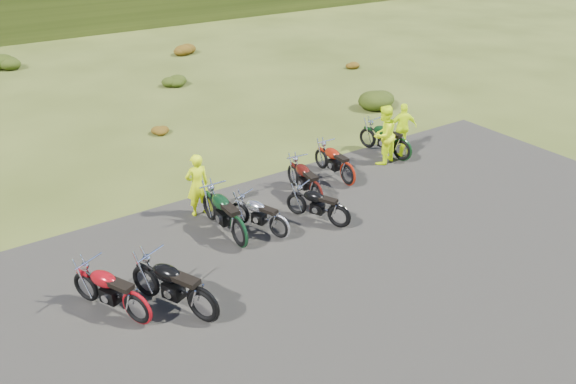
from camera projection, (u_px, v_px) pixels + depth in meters
ground at (318, 245)px, 13.88m from camera, size 300.00×300.00×0.00m
gravel_pad at (372, 286)px, 12.41m from camera, size 20.00×12.00×0.04m
shrub_3 at (6, 60)px, 28.18m from camera, size 1.56×1.56×0.92m
shrub_4 at (158, 128)px, 20.36m from camera, size 0.77×0.77×0.45m
shrub_5 at (173, 80)px, 25.66m from camera, size 1.03×1.03×0.61m
shrub_6 at (183, 47)px, 30.97m from camera, size 1.30×1.30×0.77m
shrub_7 at (378, 96)px, 23.00m from camera, size 1.56×1.56×0.92m
shrub_8 at (350, 64)px, 28.45m from camera, size 0.77×0.77×0.45m
motorcycle_0 at (205, 322)px, 11.35m from camera, size 1.68×2.43×1.21m
motorcycle_1 at (140, 324)px, 11.29m from camera, size 1.59×2.24×1.13m
motorcycle_2 at (240, 247)px, 13.80m from camera, size 0.77×2.31×1.21m
motorcycle_3 at (279, 239)px, 14.13m from camera, size 1.26×1.98×0.99m
motorcycle_4 at (316, 207)px, 15.62m from camera, size 0.94×2.15×1.09m
motorcycle_5 at (338, 228)px, 14.60m from camera, size 1.38×2.00×1.00m
motorcycle_6 at (347, 186)px, 16.77m from camera, size 0.73×2.04×1.06m
motorcycle_7 at (401, 161)px, 18.35m from camera, size 1.05×2.25×1.13m
person_middle at (197, 186)px, 14.82m from camera, size 0.67×0.46×1.75m
person_right_a at (383, 136)px, 17.77m from camera, size 1.09×0.95×1.92m
person_right_b at (403, 128)px, 18.79m from camera, size 1.03×0.75×1.63m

